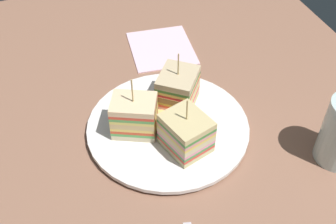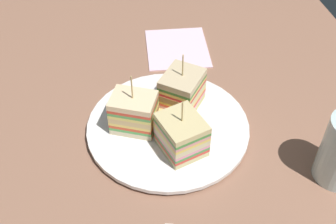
{
  "view_description": "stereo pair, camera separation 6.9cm",
  "coord_description": "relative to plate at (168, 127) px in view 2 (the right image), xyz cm",
  "views": [
    {
      "loc": [
        -47.22,
        15.96,
        52.9
      ],
      "look_at": [
        0.0,
        0.0,
        4.35
      ],
      "focal_mm": 45.32,
      "sensor_mm": 36.0,
      "label": 1
    },
    {
      "loc": [
        -48.98,
        9.24,
        52.9
      ],
      "look_at": [
        0.0,
        0.0,
        4.35
      ],
      "focal_mm": 45.32,
      "sensor_mm": 36.0,
      "label": 2
    }
  ],
  "objects": [
    {
      "name": "ground_plane",
      "position": [
        0.0,
        0.0,
        -1.72
      ],
      "size": [
        108.62,
        89.43,
        1.8
      ],
      "primitive_type": "cube",
      "color": "#8F624C"
    },
    {
      "name": "plate",
      "position": [
        0.0,
        0.0,
        0.0
      ],
      "size": [
        27.45,
        27.45,
        1.35
      ],
      "color": "white",
      "rests_on": "ground_plane"
    },
    {
      "name": "sandwich_wedge_0",
      "position": [
        4.47,
        -3.28,
        3.83
      ],
      "size": [
        9.33,
        9.09,
        10.85
      ],
      "rotation": [
        0.0,
        0.0,
        8.78
      ],
      "color": "#D1C47C",
      "rests_on": "plate"
    },
    {
      "name": "sandwich_wedge_1",
      "position": [
        0.64,
        5.51,
        3.75
      ],
      "size": [
        7.83,
        8.74,
        10.88
      ],
      "rotation": [
        0.0,
        0.0,
        10.58
      ],
      "color": "beige",
      "rests_on": "plate"
    },
    {
      "name": "sandwich_wedge_2",
      "position": [
        -5.44,
        -1.1,
        3.63
      ],
      "size": [
        8.72,
        8.05,
        10.05
      ],
      "rotation": [
        0.0,
        0.0,
        12.88
      ],
      "color": "#CFBF85",
      "rests_on": "plate"
    },
    {
      "name": "chip_pile",
      "position": [
        1.05,
        0.72,
        1.23
      ],
      "size": [
        7.22,
        6.29,
        1.44
      ],
      "color": "#D4BE67",
      "rests_on": "plate"
    },
    {
      "name": "napkin",
      "position": [
        22.92,
        -6.3,
        -0.57
      ],
      "size": [
        15.4,
        13.95,
        0.5
      ],
      "primitive_type": "cube",
      "rotation": [
        0.0,
        0.0,
        -0.09
      ],
      "color": "silver",
      "rests_on": "ground_plane"
    }
  ]
}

